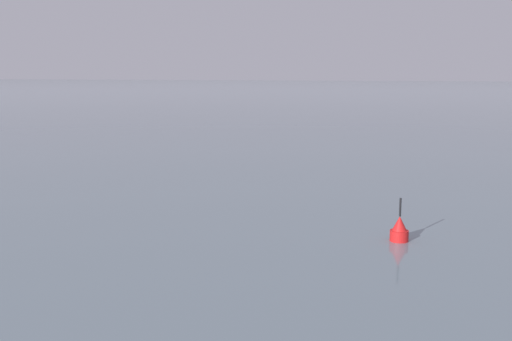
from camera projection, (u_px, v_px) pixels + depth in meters
channel_buoy at (399, 232)px, 29.71m from camera, size 0.90×0.90×2.30m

